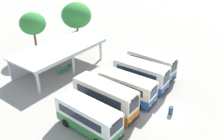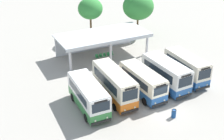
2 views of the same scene
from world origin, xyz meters
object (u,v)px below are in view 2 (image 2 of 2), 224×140
object	(u,v)px
city_bus_fourth_amber	(166,73)
city_bus_fifth_blue	(186,67)
city_bus_middle_cream	(142,81)
waiting_chair_end_by_column	(97,57)
waiting_chair_fourth_seat	(108,55)
litter_bin_apron	(174,113)
waiting_chair_middle_seat	(105,55)
city_bus_second_in_row	(114,84)
city_bus_nearest_orange	(88,95)
waiting_chair_second_from_end	(101,56)
waiting_chair_fifth_seat	(112,54)

from	to	relation	value
city_bus_fourth_amber	city_bus_fifth_blue	world-z (taller)	city_bus_fourth_amber
city_bus_middle_cream	waiting_chair_end_by_column	xyz separation A→B (m)	(-0.82, 10.87, -1.16)
waiting_chair_fourth_seat	litter_bin_apron	xyz separation A→B (m)	(-0.50, -16.14, -0.07)
city_bus_middle_cream	waiting_chair_middle_seat	bearing A→B (deg)	88.05
city_bus_second_in_row	waiting_chair_end_by_column	distance (m)	10.65
waiting_chair_end_by_column	waiting_chair_middle_seat	xyz separation A→B (m)	(1.19, -0.06, 0.00)
city_bus_middle_cream	waiting_chair_end_by_column	bearing A→B (deg)	94.30
city_bus_nearest_orange	city_bus_fourth_amber	distance (m)	10.00
waiting_chair_second_from_end	waiting_chair_middle_seat	size ratio (longest dim) A/B	1.00
city_bus_nearest_orange	litter_bin_apron	size ratio (longest dim) A/B	7.83
waiting_chair_second_from_end	waiting_chair_fourth_seat	xyz separation A→B (m)	(1.19, -0.10, 0.00)
city_bus_second_in_row	city_bus_middle_cream	xyz separation A→B (m)	(3.33, -0.62, -0.21)
city_bus_fifth_blue	waiting_chair_fifth_seat	size ratio (longest dim) A/B	7.86
city_bus_second_in_row	waiting_chair_fifth_seat	bearing A→B (deg)	64.51
city_bus_fourth_amber	waiting_chair_second_from_end	bearing A→B (deg)	108.35
waiting_chair_middle_seat	waiting_chair_end_by_column	bearing A→B (deg)	176.94
waiting_chair_second_from_end	city_bus_fifth_blue	bearing A→B (deg)	-56.55
waiting_chair_second_from_end	waiting_chair_middle_seat	distance (m)	0.60
litter_bin_apron	city_bus_nearest_orange	bearing A→B (deg)	142.63
city_bus_nearest_orange	city_bus_second_in_row	size ratio (longest dim) A/B	0.94
waiting_chair_fourth_seat	waiting_chair_middle_seat	bearing A→B (deg)	175.53
city_bus_fourth_amber	waiting_chair_fifth_seat	distance (m)	10.96
waiting_chair_fourth_seat	litter_bin_apron	world-z (taller)	litter_bin_apron
city_bus_middle_cream	waiting_chair_second_from_end	bearing A→B (deg)	91.18
waiting_chair_middle_seat	waiting_chair_second_from_end	bearing A→B (deg)	175.01
city_bus_middle_cream	waiting_chair_middle_seat	world-z (taller)	city_bus_middle_cream
city_bus_second_in_row	city_bus_fourth_amber	xyz separation A→B (m)	(6.67, -0.48, -0.05)
city_bus_middle_cream	city_bus_fourth_amber	xyz separation A→B (m)	(3.33, 0.14, 0.16)
waiting_chair_middle_seat	waiting_chair_fourth_seat	distance (m)	0.59
waiting_chair_second_from_end	waiting_chair_fourth_seat	distance (m)	1.19
waiting_chair_end_by_column	waiting_chair_middle_seat	world-z (taller)	same
city_bus_second_in_row	waiting_chair_fourth_seat	size ratio (longest dim) A/B	8.75
city_bus_second_in_row	city_bus_fourth_amber	size ratio (longest dim) A/B	1.07
city_bus_second_in_row	waiting_chair_middle_seat	bearing A→B (deg)	70.04
city_bus_middle_cream	litter_bin_apron	distance (m)	5.53
city_bus_middle_cream	waiting_chair_fifth_seat	distance (m)	11.04
city_bus_fifth_blue	waiting_chair_fifth_seat	xyz separation A→B (m)	(-5.11, 10.44, -1.30)
city_bus_middle_cream	waiting_chair_end_by_column	size ratio (longest dim) A/B	8.09
city_bus_fifth_blue	waiting_chair_fourth_seat	size ratio (longest dim) A/B	7.86
waiting_chair_fourth_seat	waiting_chair_fifth_seat	xyz separation A→B (m)	(0.59, 0.11, 0.00)
waiting_chair_second_from_end	waiting_chair_fourth_seat	size ratio (longest dim) A/B	1.00
city_bus_fourth_amber	waiting_chair_fourth_seat	bearing A→B (deg)	102.58
city_bus_fourth_amber	waiting_chair_fourth_seat	size ratio (longest dim) A/B	8.19
city_bus_fifth_blue	waiting_chair_middle_seat	distance (m)	12.21
waiting_chair_middle_seat	waiting_chair_fifth_seat	bearing A→B (deg)	2.86
city_bus_fourth_amber	litter_bin_apron	xyz separation A→B (m)	(-2.87, -5.51, -1.39)
waiting_chair_second_from_end	waiting_chair_fifth_seat	world-z (taller)	same
city_bus_middle_cream	waiting_chair_second_from_end	size ratio (longest dim) A/B	8.09
city_bus_middle_cream	waiting_chair_end_by_column	distance (m)	10.97
city_bus_middle_cream	waiting_chair_fourth_seat	world-z (taller)	city_bus_middle_cream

